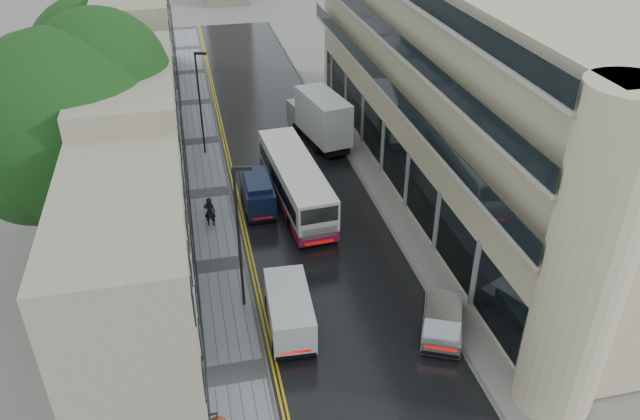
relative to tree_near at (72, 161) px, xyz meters
name	(u,v)px	position (x,y,z in m)	size (l,w,h in m)	color
road	(296,184)	(12.50, 7.50, -6.94)	(9.00, 85.00, 0.02)	black
left_sidewalk	(210,193)	(6.65, 7.50, -6.89)	(2.70, 85.00, 0.12)	gray
right_sidewalk	(371,176)	(17.90, 7.50, -6.89)	(1.80, 85.00, 0.12)	slate
old_shop_row	(142,100)	(3.05, 10.00, -0.95)	(4.50, 56.00, 12.00)	gray
modern_block	(456,83)	(22.80, 6.00, 0.05)	(8.00, 40.00, 14.00)	tan
tree_near	(72,161)	(0.00, 0.00, 0.00)	(10.56, 10.56, 13.89)	black
tree_far	(100,84)	(0.30, 13.00, -0.72)	(9.24, 9.24, 12.46)	black
cream_bus	(290,209)	(11.10, 1.95, -5.44)	(2.47, 10.86, 2.96)	white
white_lorry	(316,129)	(14.86, 11.84, -4.90)	(2.32, 7.72, 4.05)	silver
silver_hatchback	(423,336)	(15.26, -9.39, -6.15)	(1.82, 4.16, 1.56)	#B9B8BD
white_van	(274,336)	(8.48, -8.19, -5.88)	(1.99, 4.64, 2.10)	silver
navy_van	(248,205)	(8.74, 3.57, -5.79)	(1.77, 4.44, 2.26)	#0E1833
pedestrian	(210,212)	(6.42, 3.41, -5.86)	(0.70, 0.46, 1.92)	black
lamp_post_near	(239,241)	(7.51, -4.49, -2.90)	(0.88, 0.20, 7.85)	#232326
lamp_post_far	(200,105)	(6.74, 13.69, -3.02)	(0.86, 0.19, 7.61)	black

